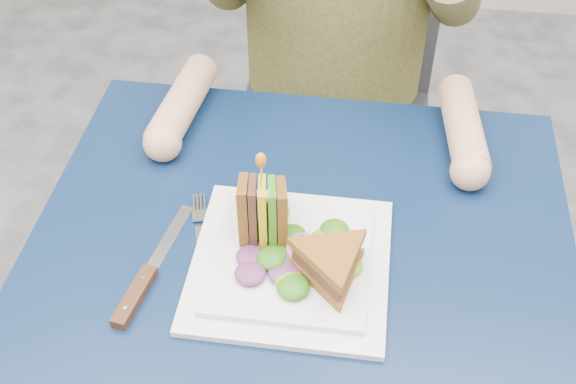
# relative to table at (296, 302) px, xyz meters

# --- Properties ---
(table) EXTENTS (0.75, 0.75, 0.73)m
(table) POSITION_rel_table_xyz_m (0.00, 0.00, 0.00)
(table) COLOR black
(table) RESTS_ON ground
(chair) EXTENTS (0.42, 0.40, 0.93)m
(chair) POSITION_rel_table_xyz_m (0.00, 0.68, -0.11)
(chair) COLOR #47474C
(chair) RESTS_ON ground
(plate) EXTENTS (0.26, 0.26, 0.02)m
(plate) POSITION_rel_table_xyz_m (-0.01, -0.00, 0.09)
(plate) COLOR white
(plate) RESTS_ON table
(sandwich_flat) EXTENTS (0.17, 0.17, 0.05)m
(sandwich_flat) POSITION_rel_table_xyz_m (0.05, -0.03, 0.12)
(sandwich_flat) COLOR brown
(sandwich_flat) RESTS_ON plate
(sandwich_upright) EXTENTS (0.09, 0.15, 0.15)m
(sandwich_upright) POSITION_rel_table_xyz_m (-0.05, 0.04, 0.13)
(sandwich_upright) COLOR brown
(sandwich_upright) RESTS_ON plate
(fork) EXTENTS (0.06, 0.18, 0.01)m
(fork) POSITION_rel_table_xyz_m (-0.13, 0.02, 0.08)
(fork) COLOR silver
(fork) RESTS_ON table
(knife) EXTENTS (0.05, 0.22, 0.02)m
(knife) POSITION_rel_table_xyz_m (-0.19, -0.06, 0.09)
(knife) COLOR silver
(knife) RESTS_ON table
(toothpick) EXTENTS (0.01, 0.01, 0.06)m
(toothpick) POSITION_rel_table_xyz_m (-0.05, 0.04, 0.20)
(toothpick) COLOR tan
(toothpick) RESTS_ON sandwich_upright
(toothpick_frill) EXTENTS (0.01, 0.01, 0.02)m
(toothpick_frill) POSITION_rel_table_xyz_m (-0.05, 0.04, 0.23)
(toothpick_frill) COLOR orange
(toothpick_frill) RESTS_ON sandwich_upright
(lettuce_spill) EXTENTS (0.15, 0.13, 0.02)m
(lettuce_spill) POSITION_rel_table_xyz_m (-0.00, 0.01, 0.11)
(lettuce_spill) COLOR #337A14
(lettuce_spill) RESTS_ON plate
(onion_ring) EXTENTS (0.04, 0.04, 0.02)m
(onion_ring) POSITION_rel_table_xyz_m (0.01, 0.00, 0.11)
(onion_ring) COLOR #9E4C7A
(onion_ring) RESTS_ON plate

